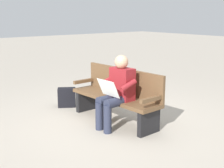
# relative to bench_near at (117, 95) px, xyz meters

# --- Properties ---
(ground_plane) EXTENTS (40.00, 40.00, 0.00)m
(ground_plane) POSITION_rel_bench_near_xyz_m (-0.00, 0.07, -0.46)
(ground_plane) COLOR #A89E8E
(bench_near) EXTENTS (1.82, 0.56, 0.90)m
(bench_near) POSITION_rel_bench_near_xyz_m (0.00, 0.00, 0.00)
(bench_near) COLOR brown
(bench_near) RESTS_ON ground
(person_seated) EXTENTS (0.58, 0.59, 1.18)m
(person_seated) POSITION_rel_bench_near_xyz_m (-0.26, 0.22, 0.17)
(person_seated) COLOR maroon
(person_seated) RESTS_ON ground
(backpack) EXTENTS (0.36, 0.40, 0.38)m
(backpack) POSITION_rel_bench_near_xyz_m (1.25, 0.27, -0.27)
(backpack) COLOR black
(backpack) RESTS_ON ground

